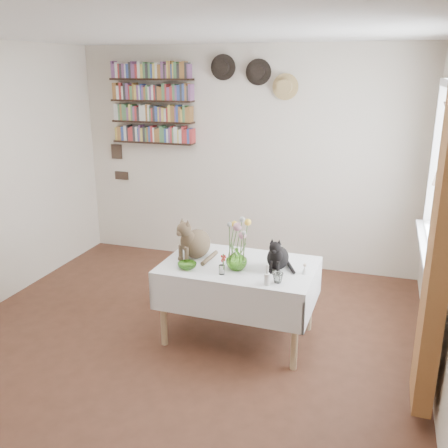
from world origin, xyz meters
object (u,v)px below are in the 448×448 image
(tabby_cat, at_px, (197,236))
(bookshelf_unit, at_px, (152,104))
(dining_table, at_px, (239,283))
(flower_vase, at_px, (237,259))
(black_cat, at_px, (278,252))

(tabby_cat, xyz_separation_m, bookshelf_unit, (-1.16, 1.63, 0.98))
(dining_table, relative_size, flower_vase, 7.08)
(flower_vase, distance_m, bookshelf_unit, 2.61)
(flower_vase, relative_size, bookshelf_unit, 0.18)
(dining_table, distance_m, tabby_cat, 0.54)
(bookshelf_unit, bearing_deg, tabby_cat, -54.61)
(tabby_cat, relative_size, flower_vase, 2.07)
(dining_table, height_order, black_cat, black_cat)
(tabby_cat, xyz_separation_m, flower_vase, (0.41, -0.17, -0.10))
(black_cat, relative_size, bookshelf_unit, 0.29)
(black_cat, relative_size, flower_vase, 1.60)
(flower_vase, height_order, bookshelf_unit, bookshelf_unit)
(flower_vase, bearing_deg, black_cat, 21.22)
(tabby_cat, distance_m, flower_vase, 0.45)
(bookshelf_unit, bearing_deg, black_cat, -41.73)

